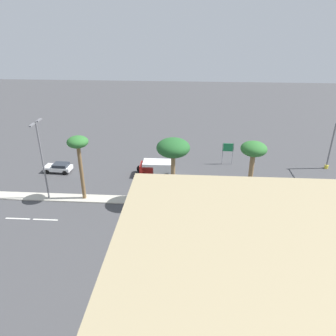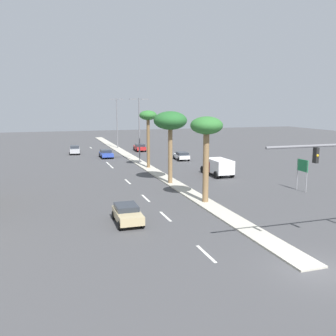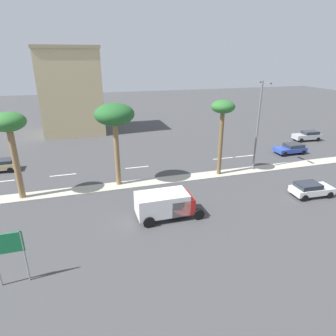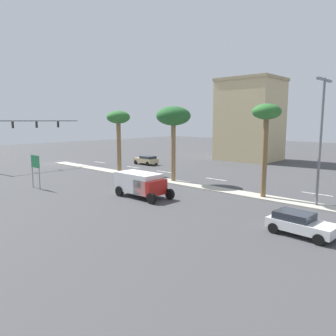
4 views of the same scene
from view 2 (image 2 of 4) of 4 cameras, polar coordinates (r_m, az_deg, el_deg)
name	(u,v)px [view 2 (image 2 of 4)]	position (r m, az deg, el deg)	size (l,w,h in m)	color
ground_plane	(151,170)	(51.98, -2.58, -0.31)	(160.00, 160.00, 0.00)	#424244
median_curb	(135,160)	(61.09, -5.00, 1.24)	(1.80, 85.82, 0.12)	#B7B2A3
lane_stripe_rear	(206,254)	(23.67, 5.80, -12.84)	(0.20, 2.80, 0.01)	silver
lane_stripe_leading	(165,216)	(30.83, -0.40, -7.35)	(0.20, 2.80, 0.01)	silver
lane_stripe_inboard	(146,198)	(36.61, -3.41, -4.61)	(0.20, 2.80, 0.01)	silver
lane_stripe_right	(128,182)	(44.46, -6.15, -2.07)	(0.20, 2.80, 0.01)	silver
lane_stripe_trailing	(111,167)	(55.28, -8.59, 0.21)	(0.20, 2.80, 0.01)	silver
lane_stripe_near	(108,163)	(58.37, -9.12, 0.70)	(0.20, 2.80, 0.01)	silver
lane_stripe_outboard	(91,148)	(79.82, -11.64, 3.04)	(0.20, 2.80, 0.01)	silver
directional_road_sign	(302,168)	(41.60, 19.75, -0.04)	(0.10, 1.66, 3.33)	gray
palm_tree_right	(206,131)	(33.98, 5.87, 5.67)	(2.93, 2.93, 7.84)	olive
palm_tree_near	(170,122)	(42.11, 0.35, 6.95)	(3.74, 3.74, 8.13)	olive
palm_tree_inboard	(148,119)	(52.69, -3.05, 7.40)	(2.44, 2.44, 8.03)	brown
street_lamp_front	(139,125)	(56.97, -4.39, 6.48)	(2.90, 0.24, 9.77)	slate
street_lamp_rear	(117,119)	(76.90, -7.76, 7.35)	(2.90, 0.24, 9.98)	slate
sedan_tan_center	(127,214)	(29.21, -6.20, -6.89)	(2.00, 3.92, 1.35)	tan
sedan_blue_mid	(106,153)	(64.62, -9.39, 2.20)	(2.09, 4.09, 1.33)	#2D47AD
sedan_red_right	(140,147)	(72.81, -4.31, 3.18)	(2.07, 4.12, 1.42)	red
sedan_white_left	(182,156)	(61.07, 2.08, 1.89)	(2.09, 3.90, 1.33)	silver
sedan_silver_near	(75,150)	(70.66, -13.98, 2.73)	(2.10, 4.25, 1.47)	#B2B2B7
box_truck	(218,166)	(48.21, 7.61, 0.28)	(2.50, 5.26, 2.14)	#B21E19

